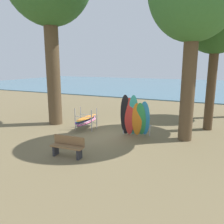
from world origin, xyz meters
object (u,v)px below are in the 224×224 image
object	(u,v)px
tree_far_left_back	(218,13)
board_storage_rack	(86,120)
leaning_board_pile	(135,118)
park_bench	(68,146)

from	to	relation	value
tree_far_left_back	board_storage_rack	xyz separation A→B (m)	(-6.45, -2.95, -5.84)
board_storage_rack	tree_far_left_back	bearing A→B (deg)	24.60
leaning_board_pile	park_bench	xyz separation A→B (m)	(-1.61, -3.64, -0.57)
tree_far_left_back	board_storage_rack	size ratio (longest dim) A/B	4.07
board_storage_rack	park_bench	size ratio (longest dim) A/B	1.49
tree_far_left_back	board_storage_rack	world-z (taller)	tree_far_left_back
board_storage_rack	park_bench	xyz separation A→B (m)	(1.41, -3.74, -0.10)
tree_far_left_back	board_storage_rack	distance (m)	9.18
leaning_board_pile	park_bench	size ratio (longest dim) A/B	1.60
leaning_board_pile	park_bench	world-z (taller)	leaning_board_pile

